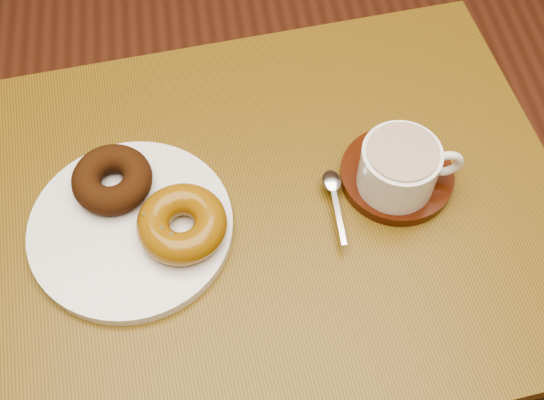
{
  "coord_description": "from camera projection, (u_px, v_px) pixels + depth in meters",
  "views": [
    {
      "loc": [
        -0.32,
        -0.33,
        1.5
      ],
      "look_at": [
        -0.25,
        0.12,
        0.77
      ],
      "focal_mm": 45.0,
      "sensor_mm": 36.0,
      "label": 1
    }
  ],
  "objects": [
    {
      "name": "cafe_table",
      "position": [
        258.0,
        253.0,
        0.98
      ],
      "size": [
        0.86,
        0.67,
        0.75
      ],
      "rotation": [
        0.0,
        0.0,
        0.09
      ],
      "color": "brown",
      "rests_on": "ground"
    },
    {
      "name": "donut_plate",
      "position": [
        131.0,
        227.0,
        0.85
      ],
      "size": [
        0.33,
        0.33,
        0.02
      ],
      "primitive_type": "cylinder",
      "rotation": [
        0.0,
        0.0,
        0.35
      ],
      "color": "white",
      "rests_on": "cafe_table"
    },
    {
      "name": "donut_cinnamon",
      "position": [
        112.0,
        179.0,
        0.86
      ],
      "size": [
        0.12,
        0.12,
        0.04
      ],
      "primitive_type": "torus",
      "rotation": [
        0.0,
        0.0,
        -0.24
      ],
      "color": "#361A0A",
      "rests_on": "donut_plate"
    },
    {
      "name": "donut_caramel",
      "position": [
        182.0,
        224.0,
        0.82
      ],
      "size": [
        0.14,
        0.14,
        0.04
      ],
      "rotation": [
        0.0,
        0.0,
        -0.3
      ],
      "color": "#8B5B0F",
      "rests_on": "donut_plate"
    },
    {
      "name": "saucer",
      "position": [
        397.0,
        175.0,
        0.89
      ],
      "size": [
        0.16,
        0.16,
        0.02
      ],
      "primitive_type": "cylinder",
      "rotation": [
        0.0,
        0.0,
        -0.06
      ],
      "color": "#3C1508",
      "rests_on": "cafe_table"
    },
    {
      "name": "coffee_cup",
      "position": [
        400.0,
        167.0,
        0.85
      ],
      "size": [
        0.13,
        0.1,
        0.07
      ],
      "rotation": [
        0.0,
        0.0,
        -0.07
      ],
      "color": "white",
      "rests_on": "saucer"
    },
    {
      "name": "teaspoon",
      "position": [
        333.0,
        188.0,
        0.87
      ],
      "size": [
        0.02,
        0.11,
        0.01
      ],
      "rotation": [
        0.0,
        0.0,
        -0.02
      ],
      "color": "silver",
      "rests_on": "saucer"
    }
  ]
}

